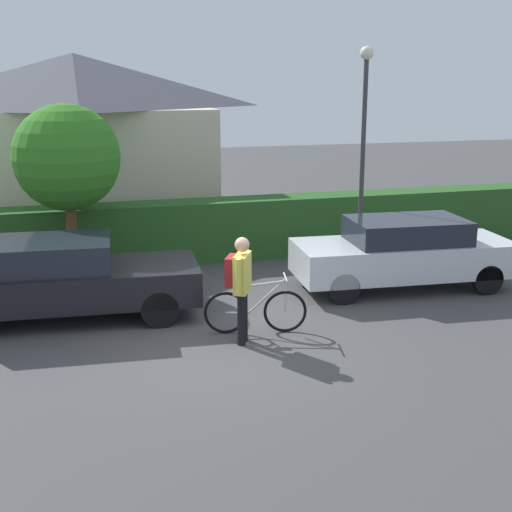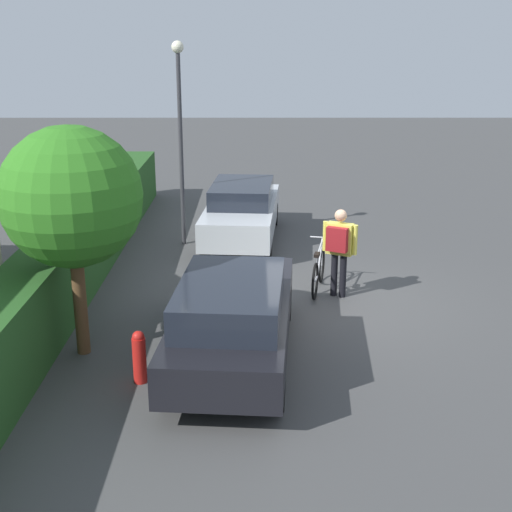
% 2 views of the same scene
% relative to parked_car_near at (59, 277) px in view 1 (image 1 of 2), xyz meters
% --- Properties ---
extents(ground_plane, '(60.00, 60.00, 0.00)m').
position_rel_parked_car_near_xyz_m(ground_plane, '(2.57, -1.81, -0.76)').
color(ground_plane, '#444444').
extents(hedge_row, '(18.10, 0.90, 1.38)m').
position_rel_parked_car_near_xyz_m(hedge_row, '(2.57, 3.25, -0.07)').
color(hedge_row, '#255320').
rests_on(hedge_row, ground).
extents(house_distant, '(7.19, 4.83, 4.74)m').
position_rel_parked_car_near_xyz_m(house_distant, '(0.64, 7.32, 1.66)').
color(house_distant, beige).
rests_on(house_distant, ground).
extents(parked_car_near, '(4.68, 2.04, 1.43)m').
position_rel_parked_car_near_xyz_m(parked_car_near, '(0.00, 0.00, 0.00)').
color(parked_car_near, black).
rests_on(parked_car_near, ground).
extents(parked_car_far, '(4.43, 1.94, 1.42)m').
position_rel_parked_car_near_xyz_m(parked_car_far, '(6.62, -0.01, -0.01)').
color(parked_car_far, silver).
rests_on(parked_car_far, ground).
extents(bicycle, '(1.68, 0.56, 0.97)m').
position_rel_parked_car_near_xyz_m(bicycle, '(3.10, -1.59, -0.36)').
color(bicycle, black).
rests_on(bicycle, ground).
extents(person_rider, '(0.51, 0.63, 1.74)m').
position_rel_parked_car_near_xyz_m(person_rider, '(2.75, -1.93, 0.30)').
color(person_rider, black).
rests_on(person_rider, ground).
extents(street_lamp, '(0.28, 0.28, 4.74)m').
position_rel_parked_car_near_xyz_m(street_lamp, '(6.30, 1.40, 2.25)').
color(street_lamp, '#38383D').
rests_on(street_lamp, ground).
extents(tree_kerbside, '(2.15, 2.15, 3.63)m').
position_rel_parked_car_near_xyz_m(tree_kerbside, '(0.28, 2.42, 1.78)').
color(tree_kerbside, brown).
rests_on(tree_kerbside, ground).
extents(fire_hydrant, '(0.20, 0.20, 0.81)m').
position_rel_parked_car_near_xyz_m(fire_hydrant, '(-0.71, 1.35, -0.35)').
color(fire_hydrant, red).
rests_on(fire_hydrant, ground).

